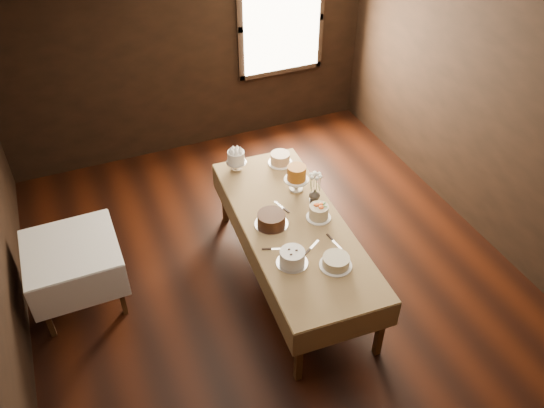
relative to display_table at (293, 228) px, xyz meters
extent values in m
cube|color=black|center=(-0.16, -0.03, -0.72)|extent=(5.00, 6.00, 0.01)
cube|color=beige|center=(-0.16, -0.03, 2.08)|extent=(5.00, 6.00, 0.01)
cube|color=black|center=(-0.16, 2.97, 0.68)|extent=(5.00, 0.02, 2.80)
cube|color=black|center=(2.34, -0.03, 0.68)|extent=(0.02, 6.00, 2.80)
cube|color=#FFEABF|center=(1.14, 2.91, 0.88)|extent=(1.10, 0.05, 1.30)
cube|color=#3F2613|center=(-0.46, -1.14, -0.37)|extent=(0.06, 0.06, 0.71)
cube|color=#3F2613|center=(-0.34, 1.19, -0.37)|extent=(0.06, 0.06, 0.71)
cube|color=#3F2613|center=(0.34, -1.19, -0.37)|extent=(0.06, 0.06, 0.71)
cube|color=#3F2613|center=(0.46, 1.14, -0.37)|extent=(0.06, 0.06, 0.71)
cube|color=#3F2613|center=(0.00, 0.00, 0.03)|extent=(1.05, 2.50, 0.04)
cube|color=tan|center=(0.00, 0.00, 0.05)|extent=(1.11, 2.56, 0.01)
cube|color=#3F2613|center=(-2.44, 0.21, -0.38)|extent=(0.05, 0.05, 0.69)
cube|color=#3F2613|center=(-2.45, 0.91, -0.38)|extent=(0.05, 0.05, 0.69)
cube|color=#3F2613|center=(-1.75, 0.21, -0.38)|extent=(0.05, 0.05, 0.69)
cube|color=#3F2613|center=(-1.75, 0.91, -0.38)|extent=(0.05, 0.05, 0.69)
cube|color=#3F2613|center=(-2.10, 0.56, -0.01)|extent=(0.80, 0.80, 0.04)
cube|color=white|center=(-2.10, 0.56, 0.01)|extent=(0.88, 0.88, 0.01)
cylinder|color=silver|center=(-0.20, 1.09, 0.11)|extent=(0.23, 0.23, 0.11)
cylinder|color=silver|center=(-0.20, 1.09, 0.23)|extent=(0.24, 0.24, 0.13)
cylinder|color=white|center=(0.29, 1.00, 0.06)|extent=(0.28, 0.28, 0.01)
cylinder|color=beige|center=(0.29, 1.00, 0.13)|extent=(0.26, 0.26, 0.12)
cylinder|color=white|center=(0.26, 0.49, 0.13)|extent=(0.27, 0.27, 0.15)
cylinder|color=#B36319|center=(0.26, 0.49, 0.28)|extent=(0.28, 0.28, 0.16)
cylinder|color=silver|center=(-0.21, 0.07, 0.06)|extent=(0.34, 0.34, 0.01)
cylinder|color=#36190B|center=(-0.21, 0.07, 0.13)|extent=(0.35, 0.35, 0.12)
cylinder|color=white|center=(0.27, -0.02, 0.06)|extent=(0.25, 0.25, 0.01)
cylinder|color=beige|center=(0.27, -0.02, 0.14)|extent=(0.21, 0.21, 0.14)
cylinder|color=silver|center=(-0.24, -0.50, 0.06)|extent=(0.29, 0.29, 0.01)
cylinder|color=silver|center=(-0.24, -0.50, 0.14)|extent=(0.30, 0.30, 0.14)
cylinder|color=white|center=(0.11, -0.68, 0.06)|extent=(0.30, 0.30, 0.01)
cylinder|color=beige|center=(0.11, -0.68, 0.12)|extent=(0.35, 0.35, 0.09)
cube|color=silver|center=(0.05, -0.36, 0.06)|extent=(0.22, 0.15, 0.01)
cube|color=silver|center=(0.25, -0.44, 0.06)|extent=(0.05, 0.24, 0.01)
cube|color=silver|center=(-0.02, 0.32, 0.06)|extent=(0.08, 0.24, 0.01)
cube|color=silver|center=(0.30, 0.23, 0.06)|extent=(0.12, 0.23, 0.01)
cube|color=silver|center=(-0.27, -0.28, 0.06)|extent=(0.23, 0.11, 0.01)
imported|color=#2D2823|center=(0.36, 0.27, 0.12)|extent=(0.16, 0.16, 0.12)
camera|label=1|loc=(-1.79, -3.70, 3.65)|focal=36.34mm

